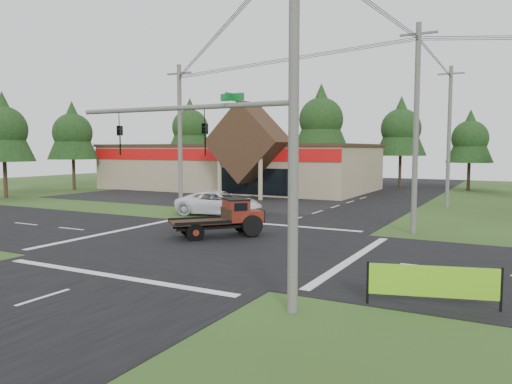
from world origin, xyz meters
The scene contains 20 objects.
ground centered at (0.00, 0.00, 0.00)m, with size 120.00×120.00×0.00m, color #2A4217.
road_ns centered at (0.00, 0.00, 0.01)m, with size 12.00×120.00×0.02m, color black.
road_ew centered at (0.00, 0.00, 0.01)m, with size 120.00×12.00×0.02m, color black.
parking_apron centered at (-14.00, 19.00, 0.01)m, with size 28.00×14.00×0.02m, color black.
cvs_building centered at (-15.70, 29.57, 2.78)m, with size 30.40×18.20×9.19m.
traffic_signal_mast centered at (5.82, -7.50, 4.43)m, with size 8.12×0.24×7.00m.
utility_pole_nr centered at (7.50, -7.50, 5.64)m, with size 2.00×0.30×11.00m.
utility_pole_nw centered at (-8.00, 8.00, 5.39)m, with size 2.00×0.30×10.50m.
utility_pole_ne centered at (8.00, 8.00, 5.89)m, with size 2.00×0.30×11.50m.
utility_pole_n centered at (8.00, 22.00, 5.74)m, with size 2.00×0.30×11.20m.
tree_row_a centered at (-30.00, 40.00, 8.05)m, with size 6.72×6.72×12.12m.
tree_row_b centered at (-20.00, 42.00, 6.70)m, with size 5.60×5.60×10.10m.
tree_row_c centered at (-10.00, 41.00, 8.72)m, with size 7.28×7.28×13.13m.
tree_row_d centered at (0.00, 42.00, 7.38)m, with size 6.16×6.16×11.11m.
tree_row_e centered at (8.00, 40.00, 6.03)m, with size 5.04×5.04×9.09m.
tree_side_w centered at (-32.00, 20.00, 6.70)m, with size 5.60×5.60×10.10m.
tree_side_w_near centered at (-30.00, 10.00, 6.70)m, with size 5.60×5.60×10.10m.
antique_flatbed_truck centered at (-0.97, 1.85, 1.04)m, with size 1.90×4.97×2.08m, color #56190C, non-canonical shape.
roadside_banner centered at (11.03, -5.24, 0.66)m, with size 3.86×0.11×1.32m, color #72BE19, non-canonical shape.
white_pickup centered at (-5.63, 9.38, 0.85)m, with size 2.83×6.13×1.70m, color white.
Camera 1 is at (13.21, -20.44, 4.72)m, focal length 35.00 mm.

